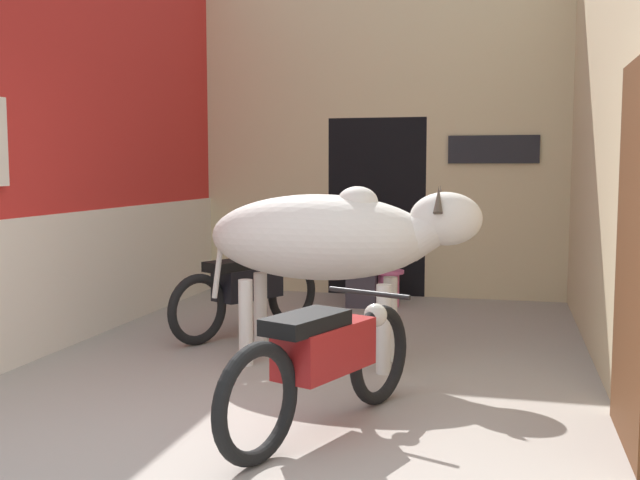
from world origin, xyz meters
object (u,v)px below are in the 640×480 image
at_px(cow, 332,238).
at_px(motorcycle_far, 248,289).
at_px(motorcycle_near, 325,358).
at_px(shopkeeper_seated, 363,249).
at_px(plastic_stool, 389,287).

height_order(cow, motorcycle_far, cow).
bearing_deg(cow, motorcycle_near, -78.55).
bearing_deg(shopkeeper_seated, plastic_stool, 8.00).
relative_size(shopkeeper_seated, plastic_stool, 3.00).
xyz_separation_m(cow, motorcycle_near, (0.30, -1.46, -0.56)).
bearing_deg(plastic_stool, motorcycle_near, -86.54).
relative_size(cow, motorcycle_near, 1.20).
relative_size(cow, plastic_stool, 5.29).
bearing_deg(shopkeeper_seated, motorcycle_near, -82.52).
relative_size(motorcycle_near, plastic_stool, 4.41).
bearing_deg(shopkeeper_seated, cow, -84.93).
bearing_deg(cow, motorcycle_far, 140.11).
bearing_deg(motorcycle_near, motorcycle_far, 119.24).
distance_m(cow, plastic_stool, 2.60).
height_order(cow, motorcycle_near, cow).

